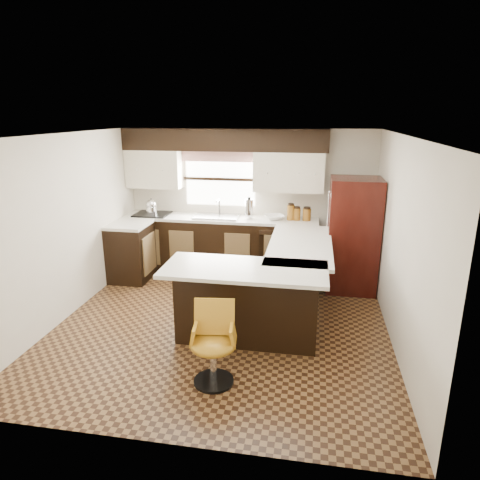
% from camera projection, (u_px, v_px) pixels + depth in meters
% --- Properties ---
extents(floor, '(4.40, 4.40, 0.00)m').
position_uv_depth(floor, '(223.00, 322.00, 5.64)').
color(floor, '#49301A').
rests_on(floor, ground).
extents(ceiling, '(4.40, 4.40, 0.00)m').
position_uv_depth(ceiling, '(221.00, 135.00, 4.95)').
color(ceiling, silver).
rests_on(ceiling, wall_back).
extents(wall_back, '(4.40, 0.00, 4.40)m').
position_uv_depth(wall_back, '(249.00, 200.00, 7.37)').
color(wall_back, beige).
rests_on(wall_back, floor).
extents(wall_front, '(4.40, 0.00, 4.40)m').
position_uv_depth(wall_front, '(161.00, 313.00, 3.22)').
color(wall_front, beige).
rests_on(wall_front, floor).
extents(wall_left, '(0.00, 4.40, 4.40)m').
position_uv_depth(wall_left, '(67.00, 227.00, 5.64)').
color(wall_left, beige).
rests_on(wall_left, floor).
extents(wall_right, '(0.00, 4.40, 4.40)m').
position_uv_depth(wall_right, '(399.00, 243.00, 4.95)').
color(wall_right, beige).
rests_on(wall_right, floor).
extents(base_cab_back, '(3.30, 0.60, 0.90)m').
position_uv_depth(base_cab_back, '(220.00, 245.00, 7.38)').
color(base_cab_back, black).
rests_on(base_cab_back, floor).
extents(base_cab_left, '(0.60, 0.70, 0.90)m').
position_uv_depth(base_cab_left, '(131.00, 253.00, 6.98)').
color(base_cab_left, black).
rests_on(base_cab_left, floor).
extents(counter_back, '(3.30, 0.60, 0.04)m').
position_uv_depth(counter_back, '(220.00, 219.00, 7.24)').
color(counter_back, silver).
rests_on(counter_back, base_cab_back).
extents(counter_left, '(0.60, 0.70, 0.04)m').
position_uv_depth(counter_left, '(129.00, 225.00, 6.85)').
color(counter_left, silver).
rests_on(counter_left, base_cab_left).
extents(soffit, '(3.40, 0.35, 0.36)m').
position_uv_depth(soffit, '(224.00, 140.00, 6.98)').
color(soffit, black).
rests_on(soffit, wall_back).
extents(upper_cab_left, '(0.94, 0.35, 0.64)m').
position_uv_depth(upper_cab_left, '(154.00, 169.00, 7.32)').
color(upper_cab_left, beige).
rests_on(upper_cab_left, wall_back).
extents(upper_cab_right, '(1.14, 0.35, 0.64)m').
position_uv_depth(upper_cab_right, '(289.00, 172.00, 6.94)').
color(upper_cab_right, beige).
rests_on(upper_cab_right, wall_back).
extents(window_pane, '(1.20, 0.02, 0.90)m').
position_uv_depth(window_pane, '(220.00, 179.00, 7.33)').
color(window_pane, white).
rests_on(window_pane, wall_back).
extents(valance, '(1.30, 0.06, 0.18)m').
position_uv_depth(valance, '(219.00, 156.00, 7.18)').
color(valance, '#D19B93').
rests_on(valance, wall_back).
extents(sink, '(0.75, 0.45, 0.03)m').
position_uv_depth(sink, '(217.00, 217.00, 7.22)').
color(sink, '#B2B2B7').
rests_on(sink, counter_back).
extents(dishwasher, '(0.58, 0.03, 0.78)m').
position_uv_depth(dishwasher, '(277.00, 255.00, 6.95)').
color(dishwasher, black).
rests_on(dishwasher, floor).
extents(cooktop, '(0.58, 0.50, 0.02)m').
position_uv_depth(cooktop, '(152.00, 214.00, 7.41)').
color(cooktop, black).
rests_on(cooktop, counter_back).
extents(peninsula_long, '(0.60, 1.95, 0.90)m').
position_uv_depth(peninsula_long, '(295.00, 277.00, 5.95)').
color(peninsula_long, black).
rests_on(peninsula_long, floor).
extents(peninsula_return, '(1.65, 0.60, 0.90)m').
position_uv_depth(peninsula_return, '(247.00, 304.00, 5.12)').
color(peninsula_return, black).
rests_on(peninsula_return, floor).
extents(counter_pen_long, '(0.84, 1.95, 0.04)m').
position_uv_depth(counter_pen_long, '(300.00, 245.00, 5.81)').
color(counter_pen_long, silver).
rests_on(counter_pen_long, peninsula_long).
extents(counter_pen_return, '(1.89, 0.84, 0.04)m').
position_uv_depth(counter_pen_return, '(245.00, 269.00, 4.90)').
color(counter_pen_return, silver).
rests_on(counter_pen_return, peninsula_return).
extents(refrigerator, '(0.74, 0.71, 1.73)m').
position_uv_depth(refrigerator, '(353.00, 235.00, 6.47)').
color(refrigerator, black).
rests_on(refrigerator, floor).
extents(bar_chair, '(0.50, 0.50, 0.84)m').
position_uv_depth(bar_chair, '(213.00, 346.00, 4.26)').
color(bar_chair, '#B9811C').
rests_on(bar_chair, floor).
extents(kettle, '(0.19, 0.19, 0.26)m').
position_uv_depth(kettle, '(151.00, 206.00, 7.37)').
color(kettle, silver).
rests_on(kettle, cooktop).
extents(percolator, '(0.13, 0.13, 0.33)m').
position_uv_depth(percolator, '(249.00, 209.00, 7.10)').
color(percolator, silver).
rests_on(percolator, counter_back).
extents(mixing_bowl, '(0.41, 0.41, 0.08)m').
position_uv_depth(mixing_bowl, '(274.00, 217.00, 7.07)').
color(mixing_bowl, white).
rests_on(mixing_bowl, counter_back).
extents(canister_large, '(0.12, 0.12, 0.25)m').
position_uv_depth(canister_large, '(291.00, 213.00, 7.02)').
color(canister_large, brown).
rests_on(canister_large, counter_back).
extents(canister_med, '(0.12, 0.12, 0.20)m').
position_uv_depth(canister_med, '(297.00, 214.00, 7.01)').
color(canister_med, brown).
rests_on(canister_med, counter_back).
extents(canister_small, '(0.13, 0.13, 0.20)m').
position_uv_depth(canister_small, '(307.00, 215.00, 6.99)').
color(canister_small, brown).
rests_on(canister_small, counter_back).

